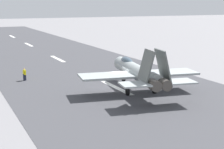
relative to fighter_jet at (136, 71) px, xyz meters
name	(u,v)px	position (x,y,z in m)	size (l,w,h in m)	color
ground_plane	(119,89)	(1.61, 1.43, -2.35)	(400.00, 400.00, 0.00)	gray
runway_strip	(119,89)	(1.59, 1.43, -2.34)	(240.00, 26.00, 0.02)	#404045
fighter_jet	(136,71)	(0.00, 0.00, 0.00)	(17.49, 13.96, 5.54)	#9AA3A3
crew_person	(25,74)	(11.16, 10.67, -1.49)	(0.69, 0.36, 1.71)	#1E2338
marker_cone_mid	(166,69)	(9.07, -10.12, -2.07)	(0.44, 0.44, 0.55)	orange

